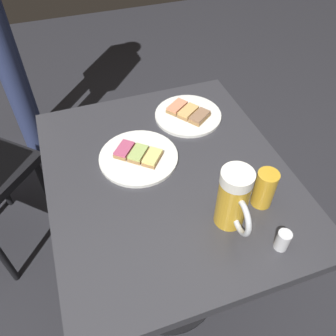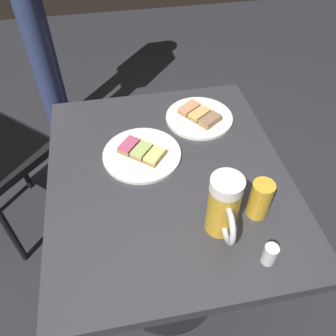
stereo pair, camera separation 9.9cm
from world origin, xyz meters
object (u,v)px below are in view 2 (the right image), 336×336
Objects in this scene: plate_far at (199,117)px; beer_mug at (224,207)px; plate_near at (142,154)px; beer_glass_small at (260,199)px; salt_shaker at (270,254)px.

plate_far is 1.29× the size of beer_mug.
plate_near is 2.14× the size of beer_glass_small.
plate_far is at bearing -146.80° from plate_near.
beer_glass_small reaches higher than plate_near.
plate_near is at bearing 33.20° from plate_far.
salt_shaker is at bearing 120.93° from plate_near.
plate_far is 0.45m from beer_mug.
salt_shaker reaches higher than plate_far.
plate_far is at bearing -83.05° from beer_glass_small.
plate_near is at bearing -45.23° from beer_glass_small.
beer_glass_small is (-0.05, 0.41, 0.05)m from plate_far.
salt_shaker is (-0.03, 0.55, 0.02)m from plate_far.
beer_glass_small is 1.98× the size of salt_shaker.
salt_shaker is at bearing 92.76° from plate_far.
plate_far is 0.41m from beer_glass_small.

